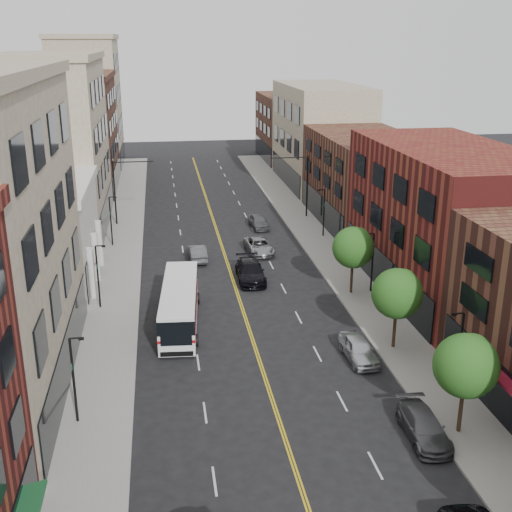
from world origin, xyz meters
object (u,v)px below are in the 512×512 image
car_parked_far (359,349)px  car_lane_b (259,246)px  city_bus (180,303)px  car_lane_a (250,271)px  car_lane_c (258,222)px  car_lane_behind (198,253)px  car_parked_mid (424,426)px

car_parked_far → car_lane_b: bearing=95.3°
city_bus → car_parked_far: city_bus is taller
car_lane_b → city_bus: bearing=-122.7°
car_lane_a → city_bus: bearing=-127.2°
city_bus → car_parked_far: 13.59m
car_lane_b → car_lane_c: size_ratio=1.16×
car_parked_far → car_lane_c: bearing=90.9°
car_parked_far → car_lane_behind: (-9.18, 21.62, -0.03)m
car_lane_a → car_lane_behind: bearing=125.6°
city_bus → car_parked_mid: (12.15, -16.34, -1.01)m
city_bus → car_lane_behind: (2.20, 14.25, -0.97)m
car_parked_far → car_lane_behind: bearing=110.7°
city_bus → car_lane_b: (8.34, 15.51, -0.99)m
car_parked_mid → car_lane_behind: 32.17m
car_parked_far → car_lane_b: (-3.05, 22.88, -0.05)m
city_bus → car_parked_far: bearing=-28.4°
car_lane_behind → car_lane_b: size_ratio=0.87×
city_bus → car_lane_c: city_bus is taller
car_lane_c → city_bus: bearing=-115.4°
car_lane_behind → car_lane_b: bearing=-170.5°
car_lane_a → car_lane_c: car_lane_a is taller
car_parked_mid → car_lane_behind: (-9.95, 30.59, 0.04)m
car_lane_a → car_parked_far: bearing=-71.2°
car_parked_far → car_lane_b: size_ratio=0.87×
car_parked_far → car_lane_behind: car_parked_far is taller
car_parked_mid → car_lane_b: car_lane_b is taller
city_bus → car_lane_c: 26.02m
car_lane_a → car_lane_b: (1.93, 7.37, -0.12)m
car_lane_behind → car_lane_a: 7.42m
car_lane_b → car_lane_a: bearing=-109.1°
city_bus → car_parked_mid: size_ratio=2.44×
city_bus → car_lane_c: bearing=72.8°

